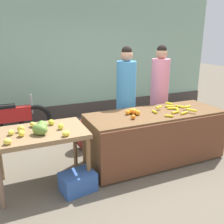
{
  "coord_description": "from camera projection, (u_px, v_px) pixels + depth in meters",
  "views": [
    {
      "loc": [
        -1.83,
        -3.17,
        1.99
      ],
      "look_at": [
        -0.38,
        0.15,
        0.87
      ],
      "focal_mm": 39.85,
      "sensor_mm": 36.0,
      "label": 1
    }
  ],
  "objects": [
    {
      "name": "orange_pile",
      "position": [
        133.0,
        112.0,
        3.81
      ],
      "size": [
        0.23,
        0.33,
        0.09
      ],
      "color": "orange",
      "rests_on": "fruit_stall_counter"
    },
    {
      "name": "produce_sack",
      "position": [
        84.0,
        134.0,
        4.47
      ],
      "size": [
        0.47,
        0.46,
        0.58
      ],
      "primitive_type": "ellipsoid",
      "rotation": [
        0.0,
        0.0,
        2.47
      ],
      "color": "maroon",
      "rests_on": "ground"
    },
    {
      "name": "fruit_stall_counter",
      "position": [
        155.0,
        137.0,
        4.05
      ],
      "size": [
        2.22,
        0.84,
        0.82
      ],
      "color": "brown",
      "rests_on": "ground"
    },
    {
      "name": "produce_crate",
      "position": [
        78.0,
        182.0,
        3.3
      ],
      "size": [
        0.49,
        0.39,
        0.26
      ],
      "primitive_type": "cube",
      "rotation": [
        0.0,
        0.0,
        0.17
      ],
      "color": "#3359A5",
      "rests_on": "ground"
    },
    {
      "name": "mango_papaya_pile",
      "position": [
        39.0,
        129.0,
        3.19
      ],
      "size": [
        0.79,
        0.62,
        0.14
      ],
      "color": "yellow",
      "rests_on": "side_table_wooden"
    },
    {
      "name": "side_table_wooden",
      "position": [
        41.0,
        137.0,
        3.29
      ],
      "size": [
        1.18,
        0.78,
        0.79
      ],
      "color": "olive",
      "rests_on": "ground"
    },
    {
      "name": "ground_plane",
      "position": [
        137.0,
        163.0,
        4.06
      ],
      "size": [
        24.0,
        24.0,
        0.0
      ],
      "primitive_type": "plane",
      "color": "#665B4C"
    },
    {
      "name": "vendor_woman_pink_shirt",
      "position": [
        159.0,
        94.0,
        4.77
      ],
      "size": [
        0.34,
        0.34,
        1.83
      ],
      "color": "#33333D",
      "rests_on": "ground"
    },
    {
      "name": "market_wall_back",
      "position": [
        83.0,
        52.0,
        6.04
      ],
      "size": [
        7.26,
        0.23,
        3.28
      ],
      "color": "#8CB299",
      "rests_on": "ground"
    },
    {
      "name": "parked_motorcycle",
      "position": [
        10.0,
        120.0,
        4.9
      ],
      "size": [
        1.6,
        0.18,
        0.88
      ],
      "color": "black",
      "rests_on": "ground"
    },
    {
      "name": "vendor_woman_blue_shirt",
      "position": [
        126.0,
        98.0,
        4.41
      ],
      "size": [
        0.34,
        0.34,
        1.82
      ],
      "color": "#33333D",
      "rests_on": "ground"
    },
    {
      "name": "banana_bunch_pile",
      "position": [
        175.0,
        109.0,
        4.02
      ],
      "size": [
        0.69,
        0.62,
        0.07
      ],
      "color": "yellow",
      "rests_on": "fruit_stall_counter"
    }
  ]
}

